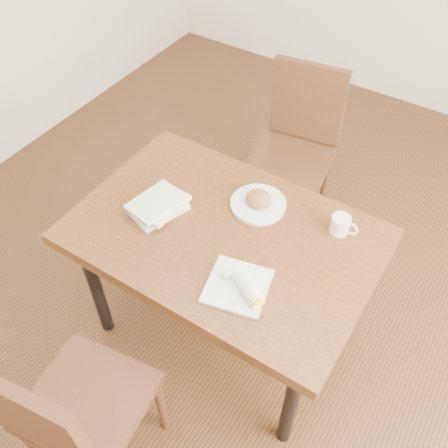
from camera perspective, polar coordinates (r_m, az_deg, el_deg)
The scene contains 9 objects.
ground at distance 2.64m, azimuth 0.00°, elevation -11.85°, with size 4.00×5.00×0.01m, color #472814.
room_walls at distance 1.48m, azimuth 0.00°, elevation 22.22°, with size 4.02×5.02×2.80m.
table at distance 2.08m, azimuth 0.00°, elevation -2.45°, with size 1.23×0.83×0.75m.
chair_near at distance 1.92m, azimuth -17.26°, elevation -19.97°, with size 0.47×0.47×0.95m.
chair_far at distance 2.81m, azimuth 8.38°, elevation 9.46°, with size 0.48×0.48×0.95m.
plate_scone at distance 2.11m, azimuth 3.94°, elevation 2.49°, with size 0.24×0.24×0.08m.
coffee_mug at distance 2.05m, azimuth 13.23°, elevation -0.06°, with size 0.12×0.08×0.08m.
plate_burrito at distance 1.83m, azimuth 1.95°, elevation -7.18°, with size 0.27×0.27×0.07m.
book_stack at distance 2.10m, azimuth -7.46°, elevation 2.09°, with size 0.22×0.26×0.06m.
Camera 1 is at (0.72, -1.12, 2.27)m, focal length 40.00 mm.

